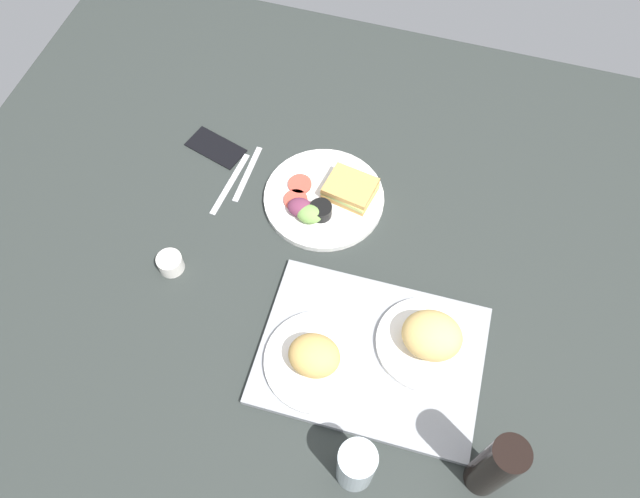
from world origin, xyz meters
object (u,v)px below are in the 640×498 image
at_px(serving_tray, 371,355).
at_px(plate_with_salad, 326,198).
at_px(bread_plate_near, 429,338).
at_px(soda_bottle, 495,467).
at_px(espresso_cup, 170,263).
at_px(knife, 230,183).
at_px(cell_phone, 216,147).
at_px(drinking_glass, 356,466).
at_px(bread_plate_far, 316,358).
at_px(fork, 248,173).

xyz_separation_m(serving_tray, plate_with_salad, (0.20, -0.34, 0.01)).
distance_m(bread_plate_near, soda_bottle, 0.27).
distance_m(bread_plate_near, espresso_cup, 0.58).
xyz_separation_m(plate_with_salad, espresso_cup, (0.28, 0.27, 0.00)).
relative_size(serving_tray, knife, 2.37).
height_order(bread_plate_near, espresso_cup, bread_plate_near).
bearing_deg(serving_tray, plate_with_salad, -59.94).
relative_size(knife, cell_phone, 1.32).
distance_m(drinking_glass, knife, 0.72).
bearing_deg(cell_phone, espresso_cup, 111.59).
bearing_deg(bread_plate_far, cell_phone, -49.17).
bearing_deg(serving_tray, drinking_glass, 96.87).
height_order(plate_with_salad, knife, plate_with_salad).
distance_m(serving_tray, bread_plate_near, 0.12).
bearing_deg(serving_tray, knife, -36.79).
distance_m(bread_plate_near, fork, 0.60).
bearing_deg(serving_tray, cell_phone, -39.39).
bearing_deg(bread_plate_far, knife, -48.66).
xyz_separation_m(bread_plate_far, espresso_cup, (0.37, -0.13, -0.02)).
bearing_deg(serving_tray, soda_bottle, 146.06).
bearing_deg(plate_with_salad, soda_bottle, 131.47).
height_order(bread_plate_near, cell_phone, bread_plate_near).
height_order(drinking_glass, fork, drinking_glass).
distance_m(serving_tray, fork, 0.54).
relative_size(bread_plate_near, espresso_cup, 3.59).
relative_size(soda_bottle, cell_phone, 1.56).
distance_m(bread_plate_far, fork, 0.52).
relative_size(serving_tray, plate_with_salad, 1.59).
bearing_deg(knife, bread_plate_far, 46.71).
xyz_separation_m(espresso_cup, knife, (-0.04, -0.25, -0.02)).
relative_size(bread_plate_far, plate_with_salad, 0.76).
relative_size(fork, knife, 0.89).
bearing_deg(espresso_cup, plate_with_salad, -136.20).
height_order(serving_tray, knife, serving_tray).
relative_size(drinking_glass, espresso_cup, 2.46).
height_order(soda_bottle, cell_phone, soda_bottle).
distance_m(fork, knife, 0.05).
distance_m(drinking_glass, fork, 0.74).
bearing_deg(fork, bread_plate_near, 58.82).
height_order(espresso_cup, cell_phone, espresso_cup).
height_order(serving_tray, bread_plate_near, bread_plate_near).
bearing_deg(knife, soda_bottle, 59.61).
distance_m(serving_tray, plate_with_salad, 0.39).
bearing_deg(cell_phone, fork, 169.48).
height_order(bread_plate_near, drinking_glass, drinking_glass).
bearing_deg(soda_bottle, bread_plate_far, -18.48).
height_order(serving_tray, cell_phone, serving_tray).
distance_m(bread_plate_far, cell_phone, 0.62).
bearing_deg(soda_bottle, fork, -39.13).
distance_m(serving_tray, soda_bottle, 0.33).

